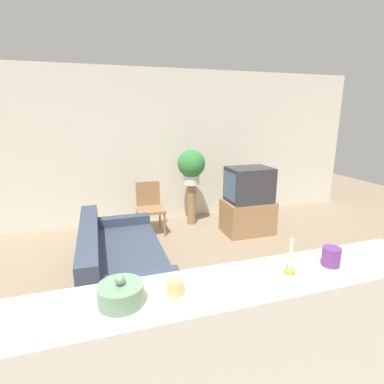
# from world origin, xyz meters

# --- Properties ---
(ground_plane) EXTENTS (14.00, 14.00, 0.00)m
(ground_plane) POSITION_xyz_m (0.00, 0.00, 0.00)
(ground_plane) COLOR gray
(wall_back) EXTENTS (9.00, 0.06, 2.70)m
(wall_back) POSITION_xyz_m (0.00, 3.43, 1.35)
(wall_back) COLOR silver
(wall_back) RESTS_ON ground_plane
(couch) EXTENTS (0.91, 1.81, 0.71)m
(couch) POSITION_xyz_m (-0.37, 1.33, 0.26)
(couch) COLOR #384256
(couch) RESTS_ON ground_plane
(tv_stand) EXTENTS (0.80, 0.56, 0.54)m
(tv_stand) POSITION_xyz_m (1.78, 2.27, 0.27)
(tv_stand) COLOR #9E754C
(tv_stand) RESTS_ON ground_plane
(television) EXTENTS (0.70, 0.53, 0.56)m
(television) POSITION_xyz_m (1.78, 2.27, 0.82)
(television) COLOR #333338
(television) RESTS_ON tv_stand
(wooden_chair) EXTENTS (0.44, 0.44, 0.84)m
(wooden_chair) POSITION_xyz_m (0.24, 2.78, 0.47)
(wooden_chair) COLOR #9E754C
(wooden_chair) RESTS_ON ground_plane
(plant_stand) EXTENTS (0.16, 0.16, 0.73)m
(plant_stand) POSITION_xyz_m (1.02, 2.95, 0.36)
(plant_stand) COLOR #9E754C
(plant_stand) RESTS_ON ground_plane
(potted_plant) EXTENTS (0.48, 0.48, 0.61)m
(potted_plant) POSITION_xyz_m (1.02, 2.95, 1.07)
(potted_plant) COLOR white
(potted_plant) RESTS_ON plant_stand
(foreground_counter) EXTENTS (2.95, 0.44, 1.01)m
(foreground_counter) POSITION_xyz_m (0.00, -0.59, 0.51)
(foreground_counter) COLOR silver
(foreground_counter) RESTS_ON ground_plane
(decorative_bowl) EXTENTS (0.23, 0.23, 0.15)m
(decorative_bowl) POSITION_xyz_m (-0.46, -0.59, 1.07)
(decorative_bowl) COLOR gray
(decorative_bowl) RESTS_ON foreground_counter
(candle_jar) EXTENTS (0.09, 0.09, 0.08)m
(candle_jar) POSITION_xyz_m (-0.19, -0.59, 1.05)
(candle_jar) COLOR tan
(candle_jar) RESTS_ON foreground_counter
(candlestick) EXTENTS (0.07, 0.07, 0.22)m
(candlestick) POSITION_xyz_m (0.51, -0.59, 1.08)
(candlestick) COLOR #B7933D
(candlestick) RESTS_ON foreground_counter
(coffee_tin) EXTENTS (0.11, 0.11, 0.12)m
(coffee_tin) POSITION_xyz_m (0.81, -0.59, 1.07)
(coffee_tin) COLOR #66337F
(coffee_tin) RESTS_ON foreground_counter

